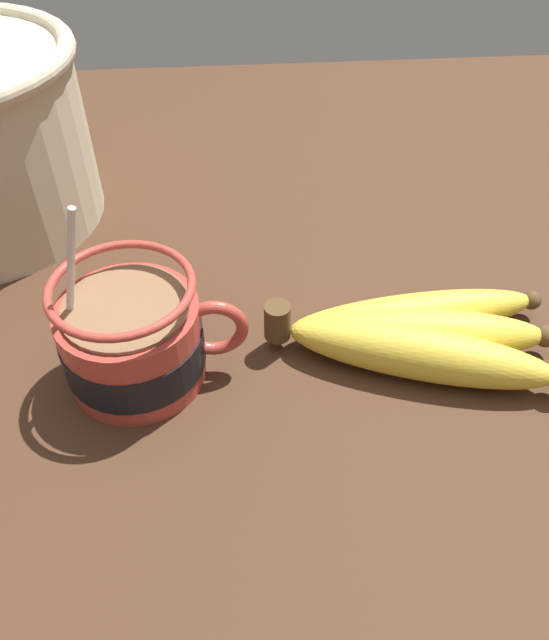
% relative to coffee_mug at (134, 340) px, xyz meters
% --- Properties ---
extents(table, '(1.20, 1.20, 0.03)m').
position_rel_coffee_mug_xyz_m(table, '(0.04, -0.03, -0.05)').
color(table, '#422819').
rests_on(table, ground).
extents(coffee_mug, '(0.13, 0.10, 0.15)m').
position_rel_coffee_mug_xyz_m(coffee_mug, '(0.00, 0.00, 0.00)').
color(coffee_mug, '#B23D33').
rests_on(coffee_mug, table).
extents(banana_bunch, '(0.22, 0.12, 0.04)m').
position_rel_coffee_mug_xyz_m(banana_bunch, '(0.21, 0.00, -0.02)').
color(banana_bunch, '#4C381E').
rests_on(banana_bunch, table).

